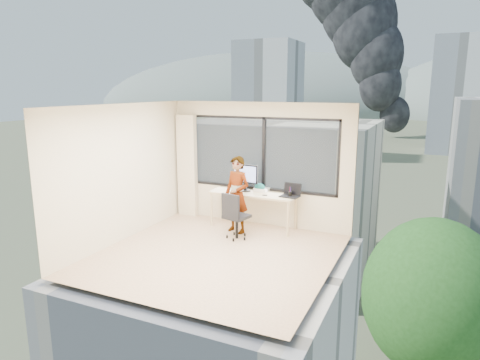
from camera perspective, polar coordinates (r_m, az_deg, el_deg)
The scene contains 24 objects.
floor at distance 7.65m, azimuth -3.16°, elevation -9.91°, with size 4.00×4.00×0.01m, color #D6B48B.
ceiling at distance 7.09m, azimuth -3.41°, elevation 9.95°, with size 4.00×4.00×0.01m, color white.
wall_front at distance 5.62m, azimuth -12.83°, elevation -4.38°, with size 4.00×0.01×2.60m, color beige.
wall_left at distance 8.36m, azimuth -15.50°, elevation 0.89°, with size 0.01×4.00×2.60m, color beige.
wall_right at distance 6.59m, azimuth 12.32°, elevation -1.92°, with size 0.01×4.00×2.60m, color beige.
window_wall at distance 8.99m, azimuth 2.94°, elevation 3.54°, with size 3.30×0.16×1.55m, color black, non-canonical shape.
curtain at distance 9.73m, azimuth -7.09°, elevation 1.88°, with size 0.45×0.14×2.30m, color #F3E5BE.
desk at distance 8.94m, azimuth 1.76°, elevation -4.04°, with size 1.80×0.60×0.75m, color tan.
chair at distance 8.26m, azimuth -0.44°, elevation -4.72°, with size 0.48×0.48×0.94m, color black, non-canonical shape.
person at distance 8.55m, azimuth -0.40°, elevation -1.99°, with size 0.57×0.37×1.56m, color #2D2D33.
monitor at distance 8.93m, azimuth 0.71°, elevation 0.33°, with size 0.58×0.12×0.58m, color black, non-canonical shape.
game_console at distance 8.99m, azimuth 2.93°, elevation -1.26°, with size 0.29×0.24×0.07m, color white.
laptop at distance 8.53m, azimuth 6.69°, elevation -1.48°, with size 0.37×0.39×0.24m, color black, non-canonical shape.
cellphone at distance 8.63m, azimuth 3.35°, elevation -2.05°, with size 0.10×0.04×0.01m, color black.
pen_cup at distance 8.56m, azimuth 6.71°, elevation -1.90°, with size 0.08×0.08×0.10m, color black.
handbag at distance 8.94m, azimuth 2.66°, elevation -0.99°, with size 0.23×0.12×0.18m, color #0B463F.
exterior_ground at distance 127.43m, azimuth 22.84°, elevation 3.63°, with size 400.00×400.00×0.04m, color #515B3D.
near_bldg_a at distance 39.55m, azimuth 5.58°, elevation -2.33°, with size 16.00×12.00×14.00m, color #EFE7C8.
far_tower_a at distance 108.31m, azimuth 3.85°, elevation 10.65°, with size 14.00×14.00×28.00m, color silver.
far_tower_b at distance 126.36m, azimuth 27.08°, elevation 10.04°, with size 13.00×13.00×30.00m, color silver.
far_tower_d at distance 168.70m, azimuth 2.49°, elevation 10.19°, with size 16.00×14.00×22.00m, color silver.
hill_a at distance 349.20m, azimuth 3.86°, elevation 9.40°, with size 288.00×216.00×90.00m, color slate.
tree_a at distance 36.57m, azimuth -9.30°, elevation -8.59°, with size 7.00×7.00×8.00m, color #24551C, non-canonical shape.
tree_b at distance 27.25m, azimuth 24.09°, elevation -15.96°, with size 7.60×7.60×9.00m, color #24551C, non-canonical shape.
Camera 1 is at (3.31, -6.26, 2.87)m, focal length 31.85 mm.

